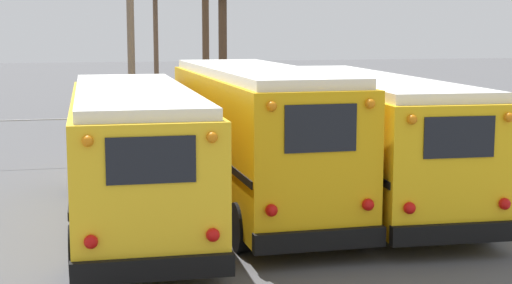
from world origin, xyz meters
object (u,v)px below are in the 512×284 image
school_bus_1 (256,134)px  school_bus_2 (363,132)px  school_bus_0 (133,150)px  utility_pole (131,37)px

school_bus_1 → school_bus_2: (2.86, 0.57, -0.13)m
school_bus_0 → school_bus_2: size_ratio=0.91×
school_bus_2 → utility_pole: utility_pole is taller
school_bus_1 → utility_pole: utility_pole is taller
school_bus_0 → school_bus_1: school_bus_1 is taller
school_bus_0 → school_bus_2: school_bus_2 is taller
school_bus_0 → school_bus_1: 2.95m
school_bus_0 → school_bus_1: size_ratio=1.06×
school_bus_2 → utility_pole: (-4.68, 11.67, 2.19)m
school_bus_2 → utility_pole: size_ratio=1.50×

